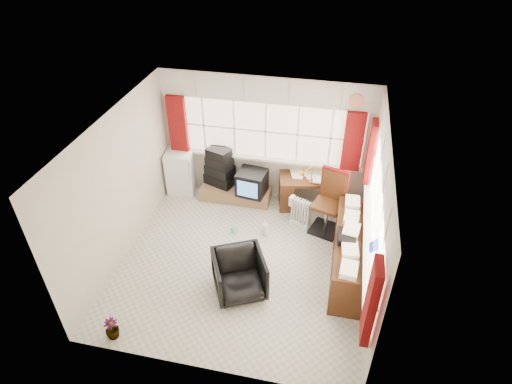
{
  "coord_description": "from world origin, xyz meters",
  "views": [
    {
      "loc": [
        1.31,
        -4.98,
        5.19
      ],
      "look_at": [
        0.12,
        0.55,
        1.09
      ],
      "focal_mm": 30.0,
      "sensor_mm": 36.0,
      "label": 1
    }
  ],
  "objects_px": {
    "tv_bench": "(236,193)",
    "desk_lamp": "(312,170)",
    "desk": "(309,190)",
    "radiator": "(301,215)",
    "task_chair": "(331,199)",
    "mini_fridge": "(181,171)",
    "office_chair": "(239,275)",
    "crt_tv": "(252,183)",
    "credenza": "(349,252)"
  },
  "relations": [
    {
      "from": "radiator",
      "to": "credenza",
      "type": "height_order",
      "value": "credenza"
    },
    {
      "from": "office_chair",
      "to": "tv_bench",
      "type": "distance_m",
      "value": 2.43
    },
    {
      "from": "tv_bench",
      "to": "crt_tv",
      "type": "bearing_deg",
      "value": -12.75
    },
    {
      "from": "task_chair",
      "to": "mini_fridge",
      "type": "distance_m",
      "value": 3.1
    },
    {
      "from": "tv_bench",
      "to": "crt_tv",
      "type": "relative_size",
      "value": 2.37
    },
    {
      "from": "tv_bench",
      "to": "crt_tv",
      "type": "xyz_separation_m",
      "value": [
        0.35,
        -0.08,
        0.37
      ]
    },
    {
      "from": "office_chair",
      "to": "tv_bench",
      "type": "height_order",
      "value": "office_chair"
    },
    {
      "from": "mini_fridge",
      "to": "radiator",
      "type": "bearing_deg",
      "value": -13.63
    },
    {
      "from": "task_chair",
      "to": "radiator",
      "type": "distance_m",
      "value": 0.65
    },
    {
      "from": "radiator",
      "to": "credenza",
      "type": "distance_m",
      "value": 1.35
    },
    {
      "from": "crt_tv",
      "to": "mini_fridge",
      "type": "relative_size",
      "value": 0.66
    },
    {
      "from": "desk",
      "to": "radiator",
      "type": "relative_size",
      "value": 2.21
    },
    {
      "from": "credenza",
      "to": "tv_bench",
      "type": "height_order",
      "value": "credenza"
    },
    {
      "from": "office_chair",
      "to": "credenza",
      "type": "bearing_deg",
      "value": 0.49
    },
    {
      "from": "task_chair",
      "to": "radiator",
      "type": "height_order",
      "value": "task_chair"
    },
    {
      "from": "desk_lamp",
      "to": "radiator",
      "type": "xyz_separation_m",
      "value": [
        -0.11,
        -0.47,
        -0.7
      ]
    },
    {
      "from": "tv_bench",
      "to": "mini_fridge",
      "type": "bearing_deg",
      "value": 176.06
    },
    {
      "from": "desk",
      "to": "radiator",
      "type": "height_order",
      "value": "desk"
    },
    {
      "from": "task_chair",
      "to": "tv_bench",
      "type": "distance_m",
      "value": 2.01
    },
    {
      "from": "desk_lamp",
      "to": "radiator",
      "type": "bearing_deg",
      "value": -102.84
    },
    {
      "from": "credenza",
      "to": "tv_bench",
      "type": "distance_m",
      "value": 2.75
    },
    {
      "from": "office_chair",
      "to": "radiator",
      "type": "distance_m",
      "value": 1.93
    },
    {
      "from": "desk",
      "to": "radiator",
      "type": "bearing_deg",
      "value": -97.28
    },
    {
      "from": "radiator",
      "to": "credenza",
      "type": "xyz_separation_m",
      "value": [
        0.9,
        -0.99,
        0.17
      ]
    },
    {
      "from": "radiator",
      "to": "crt_tv",
      "type": "height_order",
      "value": "crt_tv"
    },
    {
      "from": "desk_lamp",
      "to": "radiator",
      "type": "relative_size",
      "value": 0.69
    },
    {
      "from": "task_chair",
      "to": "credenza",
      "type": "distance_m",
      "value": 1.14
    },
    {
      "from": "mini_fridge",
      "to": "task_chair",
      "type": "bearing_deg",
      "value": -10.43
    },
    {
      "from": "credenza",
      "to": "crt_tv",
      "type": "relative_size",
      "value": 3.38
    },
    {
      "from": "desk",
      "to": "crt_tv",
      "type": "xyz_separation_m",
      "value": [
        -1.1,
        -0.16,
        0.12
      ]
    },
    {
      "from": "radiator",
      "to": "desk_lamp",
      "type": "bearing_deg",
      "value": 77.16
    },
    {
      "from": "office_chair",
      "to": "crt_tv",
      "type": "distance_m",
      "value": 2.27
    },
    {
      "from": "task_chair",
      "to": "tv_bench",
      "type": "relative_size",
      "value": 0.86
    },
    {
      "from": "task_chair",
      "to": "desk",
      "type": "bearing_deg",
      "value": 127.25
    },
    {
      "from": "radiator",
      "to": "mini_fridge",
      "type": "xyz_separation_m",
      "value": [
        -2.54,
        0.61,
        0.22
      ]
    },
    {
      "from": "desk",
      "to": "credenza",
      "type": "relative_size",
      "value": 0.62
    },
    {
      "from": "radiator",
      "to": "mini_fridge",
      "type": "relative_size",
      "value": 0.62
    },
    {
      "from": "credenza",
      "to": "crt_tv",
      "type": "xyz_separation_m",
      "value": [
        -1.93,
        1.44,
        0.1
      ]
    },
    {
      "from": "desk_lamp",
      "to": "mini_fridge",
      "type": "bearing_deg",
      "value": 176.92
    },
    {
      "from": "desk",
      "to": "office_chair",
      "type": "height_order",
      "value": "desk"
    },
    {
      "from": "task_chair",
      "to": "credenza",
      "type": "height_order",
      "value": "task_chair"
    },
    {
      "from": "task_chair",
      "to": "radiator",
      "type": "bearing_deg",
      "value": -173.75
    },
    {
      "from": "tv_bench",
      "to": "mini_fridge",
      "type": "distance_m",
      "value": 1.2
    },
    {
      "from": "desk_lamp",
      "to": "tv_bench",
      "type": "xyz_separation_m",
      "value": [
        -1.49,
        0.06,
        -0.81
      ]
    },
    {
      "from": "credenza",
      "to": "tv_bench",
      "type": "bearing_deg",
      "value": 146.29
    },
    {
      "from": "office_chair",
      "to": "mini_fridge",
      "type": "bearing_deg",
      "value": 101.05
    },
    {
      "from": "crt_tv",
      "to": "mini_fridge",
      "type": "bearing_deg",
      "value": 173.97
    },
    {
      "from": "desk_lamp",
      "to": "task_chair",
      "type": "relative_size",
      "value": 0.32
    },
    {
      "from": "tv_bench",
      "to": "desk_lamp",
      "type": "bearing_deg",
      "value": -2.42
    },
    {
      "from": "desk_lamp",
      "to": "mini_fridge",
      "type": "relative_size",
      "value": 0.43
    }
  ]
}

